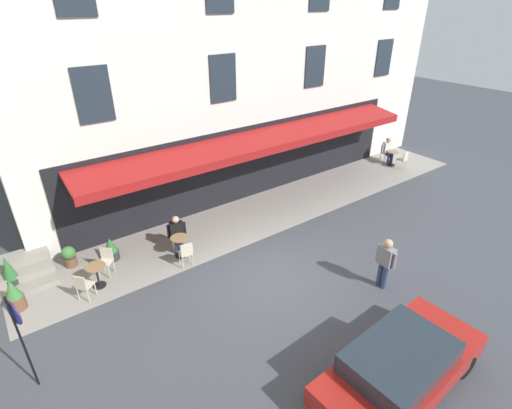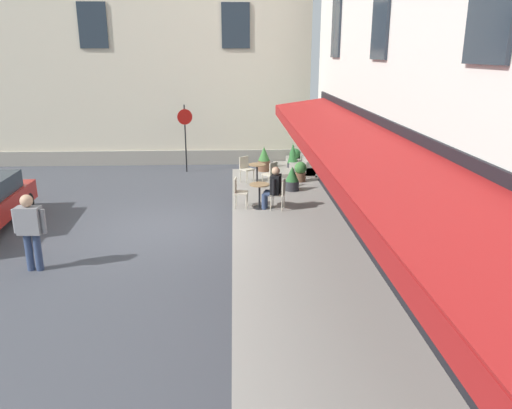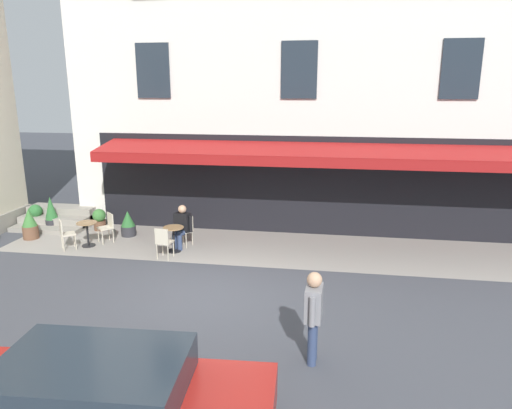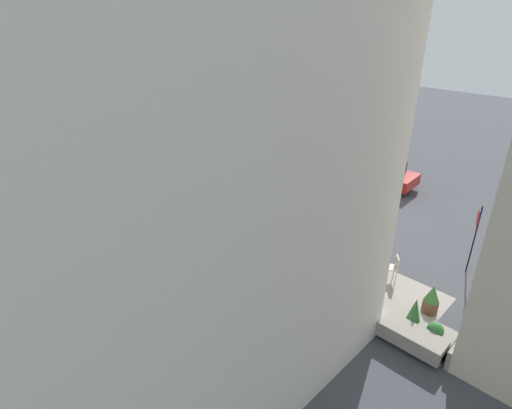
% 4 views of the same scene
% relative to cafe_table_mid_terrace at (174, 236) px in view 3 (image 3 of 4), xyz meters
% --- Properties ---
extents(ground_plane, '(70.00, 70.00, 0.00)m').
position_rel_cafe_table_mid_terrace_xyz_m(ground_plane, '(-1.73, 2.62, -0.49)').
color(ground_plane, '#42444C').
extents(sidewalk_cafe_terrace, '(20.50, 3.20, 0.01)m').
position_rel_cafe_table_mid_terrace_xyz_m(sidewalk_cafe_terrace, '(-4.98, -0.78, -0.49)').
color(sidewalk_cafe_terrace, gray).
rests_on(sidewalk_cafe_terrace, ground_plane).
extents(cafe_building_facade, '(20.00, 10.70, 15.00)m').
position_rel_cafe_table_mid_terrace_xyz_m(cafe_building_facade, '(-5.72, -6.87, 7.00)').
color(cafe_building_facade, silver).
rests_on(cafe_building_facade, ground_plane).
extents(back_alley_steps, '(2.40, 1.75, 0.60)m').
position_rel_cafe_table_mid_terrace_xyz_m(back_alley_steps, '(4.87, -1.98, -0.25)').
color(back_alley_steps, gray).
rests_on(back_alley_steps, ground_plane).
extents(cafe_table_mid_terrace, '(0.60, 0.60, 0.75)m').
position_rel_cafe_table_mid_terrace_xyz_m(cafe_table_mid_terrace, '(0.00, 0.00, 0.00)').
color(cafe_table_mid_terrace, black).
rests_on(cafe_table_mid_terrace, ground_plane).
extents(cafe_chair_cream_kerbside, '(0.45, 0.45, 0.91)m').
position_rel_cafe_table_mid_terrace_xyz_m(cafe_chair_cream_kerbside, '(0.08, 0.63, 0.06)').
color(cafe_chair_cream_kerbside, beige).
rests_on(cafe_chair_cream_kerbside, ground_plane).
extents(cafe_chair_cream_back_row, '(0.49, 0.49, 0.91)m').
position_rel_cafe_table_mid_terrace_xyz_m(cafe_chair_cream_back_row, '(-0.17, -0.61, 0.06)').
color(cafe_chair_cream_back_row, beige).
rests_on(cafe_chair_cream_back_row, ground_plane).
extents(cafe_table_streetside, '(0.60, 0.60, 0.75)m').
position_rel_cafe_table_mid_terrace_xyz_m(cafe_table_streetside, '(2.74, -0.05, 0.00)').
color(cafe_table_streetside, black).
rests_on(cafe_table_streetside, ground_plane).
extents(cafe_chair_cream_under_awning, '(0.56, 0.56, 0.91)m').
position_rel_cafe_table_mid_terrace_xyz_m(cafe_chair_cream_under_awning, '(3.23, 0.34, 0.06)').
color(cafe_chair_cream_under_awning, beige).
rests_on(cafe_chair_cream_under_awning, ground_plane).
extents(cafe_chair_cream_facing_street, '(0.57, 0.57, 0.91)m').
position_rel_cafe_table_mid_terrace_xyz_m(cafe_chair_cream_facing_street, '(2.31, -0.52, 0.06)').
color(cafe_chair_cream_facing_street, beige).
rests_on(cafe_chair_cream_facing_street, ground_plane).
extents(seated_companion_in_black, '(0.64, 0.61, 1.30)m').
position_rel_cafe_table_mid_terrace_xyz_m(seated_companion_in_black, '(-0.11, -0.40, 0.20)').
color(seated_companion_in_black, navy).
rests_on(seated_companion_in_black, ground_plane).
extents(walking_pedestrian_in_grey, '(0.30, 0.70, 1.69)m').
position_rel_cafe_table_mid_terrace_xyz_m(walking_pedestrian_in_grey, '(-4.25, 5.05, 0.49)').
color(walking_pedestrian_in_grey, navy).
rests_on(walking_pedestrian_in_grey, ground_plane).
extents(potted_plant_under_sign, '(0.47, 0.47, 0.83)m').
position_rel_cafe_table_mid_terrace_xyz_m(potted_plant_under_sign, '(1.95, -1.20, -0.09)').
color(potted_plant_under_sign, '#2D2D33').
rests_on(potted_plant_under_sign, ground_plane).
extents(potted_plant_entrance_right, '(0.44, 0.44, 1.11)m').
position_rel_cafe_table_mid_terrace_xyz_m(potted_plant_entrance_right, '(4.87, -1.56, 0.05)').
color(potted_plant_entrance_right, '#2D2D33').
rests_on(potted_plant_entrance_right, ground_plane).
extents(potted_plant_mid_terrace, '(0.44, 0.44, 0.72)m').
position_rel_cafe_table_mid_terrace_xyz_m(potted_plant_mid_terrace, '(3.17, -1.65, -0.11)').
color(potted_plant_mid_terrace, brown).
rests_on(potted_plant_mid_terrace, ground_plane).
extents(potted_plant_entrance_left, '(0.45, 0.45, 0.76)m').
position_rel_cafe_table_mid_terrace_xyz_m(potted_plant_entrance_left, '(5.57, -1.74, -0.07)').
color(potted_plant_entrance_left, '#2D2D33').
rests_on(potted_plant_entrance_left, ground_plane).
extents(potted_plant_by_steps, '(0.48, 0.48, 0.98)m').
position_rel_cafe_table_mid_terrace_xyz_m(potted_plant_by_steps, '(4.90, -0.43, -0.02)').
color(potted_plant_by_steps, brown).
rests_on(potted_plant_by_steps, ground_plane).
extents(parked_car_red, '(4.40, 2.04, 1.33)m').
position_rel_cafe_table_mid_terrace_xyz_m(parked_car_red, '(-1.64, 7.51, 0.22)').
color(parked_car_red, '#A81E19').
rests_on(parked_car_red, ground_plane).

